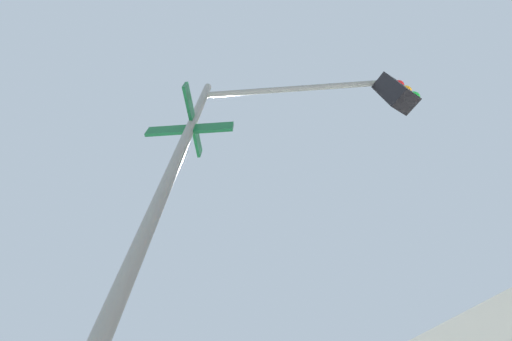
{
  "coord_description": "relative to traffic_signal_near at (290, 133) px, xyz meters",
  "views": [
    {
      "loc": [
        -5.65,
        -7.18,
        1.63
      ],
      "look_at": [
        -6.87,
        -6.51,
        3.62
      ],
      "focal_mm": 19.77,
      "sensor_mm": 36.0,
      "label": 1
    }
  ],
  "objects": [
    {
      "name": "traffic_signal_near",
      "position": [
        0.0,
        0.0,
        0.0
      ],
      "size": [
        2.15,
        3.08,
        6.46
      ],
      "color": "slate",
      "rests_on": "ground_plane"
    }
  ]
}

